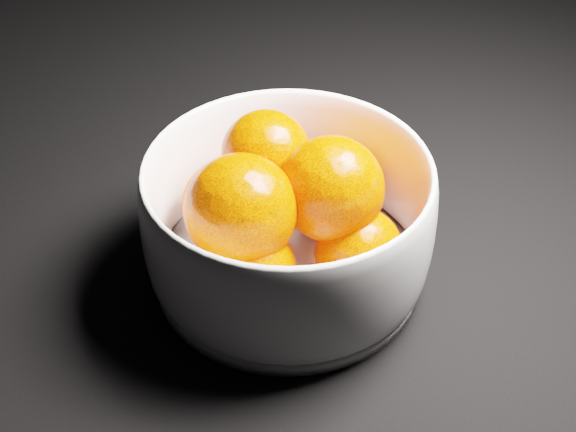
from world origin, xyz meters
TOP-DOWN VIEW (x-y plane):
  - ground at (0.00, 0.00)m, footprint 3.00×3.00m
  - bowl at (-0.25, -0.25)m, footprint 0.20×0.20m
  - orange_pile at (-0.25, -0.25)m, footprint 0.16×0.15m

SIDE VIEW (x-z plane):
  - ground at x=0.00m, z-range 0.00..0.00m
  - bowl at x=-0.25m, z-range 0.00..0.10m
  - orange_pile at x=-0.25m, z-range 0.01..0.11m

